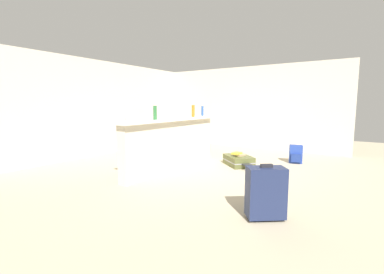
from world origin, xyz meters
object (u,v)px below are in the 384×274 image
(bottle_clear, at_px, (173,112))
(suitcase_upright_navy, at_px, (266,192))
(bottle_amber, at_px, (193,111))
(book_stack, at_px, (239,154))
(suitcase_flat_olive, at_px, (239,161))
(bottle_green, at_px, (155,113))
(backpack_blue, at_px, (296,154))
(bottle_white, at_px, (128,113))
(dining_table, at_px, (174,128))
(dining_chair_near_partition, at_px, (188,134))
(bottle_blue, at_px, (202,111))

(bottle_clear, bearing_deg, suitcase_upright_navy, -119.26)
(bottle_amber, height_order, book_stack, bottle_amber)
(suitcase_flat_olive, bearing_deg, bottle_green, 149.05)
(backpack_blue, bearing_deg, book_stack, 134.18)
(bottle_white, height_order, backpack_blue, bottle_white)
(dining_table, xyz_separation_m, backpack_blue, (0.08, -3.48, -0.44))
(bottle_green, height_order, dining_chair_near_partition, bottle_green)
(dining_table, bearing_deg, bottle_amber, -129.85)
(bottle_white, xyz_separation_m, dining_table, (3.15, 1.46, -0.56))
(bottle_amber, bearing_deg, bottle_green, 178.13)
(bottle_amber, xyz_separation_m, bottle_blue, (0.61, 0.12, -0.01))
(bottle_blue, bearing_deg, dining_chair_near_partition, 52.94)
(bottle_blue, height_order, backpack_blue, bottle_blue)
(dining_table, distance_m, dining_chair_near_partition, 0.56)
(suitcase_flat_olive, distance_m, backpack_blue, 1.39)
(bottle_white, distance_m, bottle_amber, 1.87)
(dining_table, distance_m, suitcase_flat_olive, 2.69)
(bottle_green, relative_size, backpack_blue, 0.62)
(bottle_white, bearing_deg, bottle_amber, -2.54)
(bottle_white, relative_size, dining_chair_near_partition, 0.30)
(bottle_white, bearing_deg, dining_chair_near_partition, 16.31)
(suitcase_flat_olive, relative_size, suitcase_upright_navy, 1.26)
(bottle_green, height_order, suitcase_flat_olive, bottle_green)
(bottle_amber, bearing_deg, dining_table, 50.15)
(bottle_white, relative_size, bottle_green, 1.07)
(bottle_amber, xyz_separation_m, backpack_blue, (1.37, -1.95, -1.00))
(bottle_blue, bearing_deg, suitcase_upright_navy, -136.66)
(bottle_clear, height_order, bottle_blue, bottle_clear)
(suitcase_flat_olive, xyz_separation_m, backpack_blue, (0.96, -1.00, 0.09))
(suitcase_flat_olive, xyz_separation_m, book_stack, (-0.01, -0.00, 0.15))
(dining_table, distance_m, suitcase_upright_navy, 5.08)
(bottle_blue, height_order, dining_table, bottle_blue)
(bottle_amber, bearing_deg, backpack_blue, -54.92)
(bottle_green, height_order, book_stack, bottle_green)
(bottle_blue, bearing_deg, bottle_white, -179.05)
(bottle_green, bearing_deg, book_stack, -31.13)
(bottle_white, xyz_separation_m, suitcase_upright_navy, (-0.13, -2.41, -0.88))
(bottle_green, xyz_separation_m, dining_chair_near_partition, (2.50, 0.96, -0.69))
(bottle_clear, relative_size, dining_chair_near_partition, 0.27)
(bottle_green, bearing_deg, bottle_clear, 3.40)
(bottle_blue, relative_size, suitcase_upright_navy, 0.36)
(bottle_white, relative_size, backpack_blue, 0.66)
(bottle_green, height_order, bottle_clear, bottle_green)
(bottle_amber, distance_m, dining_table, 2.08)
(bottle_white, height_order, bottle_clear, bottle_white)
(book_stack, bearing_deg, dining_chair_near_partition, 65.81)
(dining_table, bearing_deg, bottle_white, -155.20)
(bottle_green, distance_m, bottle_blue, 1.84)
(dining_chair_near_partition, distance_m, suitcase_flat_olive, 2.16)
(bottle_amber, height_order, bottle_blue, bottle_amber)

